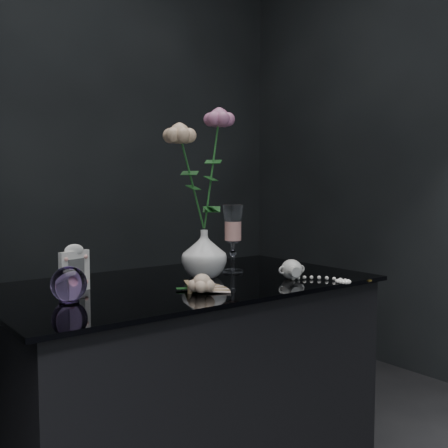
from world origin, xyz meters
TOP-DOWN VIEW (x-y plane):
  - table at (0.00, 0.05)m, footprint 1.05×0.58m
  - vase at (0.08, 0.08)m, footprint 0.14×0.14m
  - wine_glass at (0.20, 0.09)m, footprint 0.07×0.07m
  - picture_frame at (-0.30, 0.10)m, footprint 0.11×0.09m
  - paperweight at (-0.36, -0.00)m, footprint 0.08×0.08m
  - paper_fan at (-0.08, -0.09)m, footprint 0.23×0.20m
  - loose_rose at (-0.06, -0.11)m, footprint 0.14×0.16m
  - pearl_jar at (0.26, -0.10)m, footprint 0.26×0.26m
  - roses at (0.08, 0.08)m, footprint 0.23×0.11m

SIDE VIEW (x-z plane):
  - table at x=0.00m, z-range 0.00..0.76m
  - paper_fan at x=-0.08m, z-range 0.76..0.78m
  - loose_rose at x=-0.06m, z-range 0.76..0.81m
  - pearl_jar at x=0.26m, z-range 0.76..0.82m
  - paperweight at x=-0.36m, z-range 0.76..0.85m
  - picture_frame at x=-0.30m, z-range 0.76..0.88m
  - vase at x=0.08m, z-range 0.76..0.90m
  - wine_glass at x=0.20m, z-range 0.76..0.97m
  - roses at x=0.08m, z-range 0.89..1.30m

